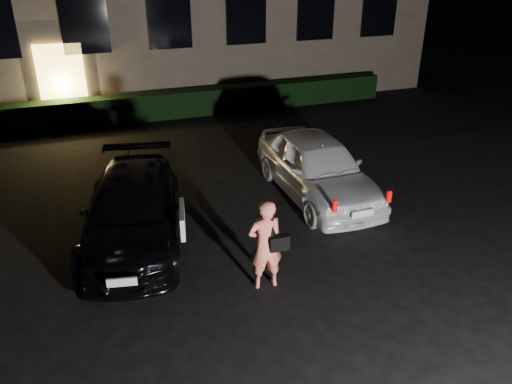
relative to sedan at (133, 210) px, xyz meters
name	(u,v)px	position (x,y,z in m)	size (l,w,h in m)	color
ground	(319,298)	(2.49, -2.91, -0.62)	(80.00, 80.00, 0.00)	black
hedge	(178,104)	(2.49, 7.59, -0.19)	(15.00, 0.70, 0.85)	black
sedan	(133,210)	(0.00, 0.00, 0.00)	(2.58, 4.53, 1.24)	black
hatch	(317,167)	(4.12, 0.51, 0.08)	(1.71, 4.12, 1.40)	white
man	(266,244)	(1.80, -2.29, 0.17)	(0.65, 0.41, 1.58)	#FF7D63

